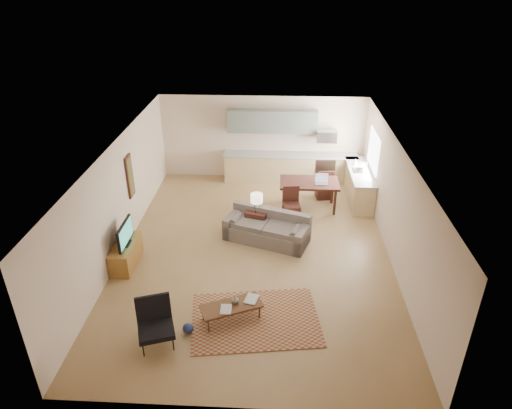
# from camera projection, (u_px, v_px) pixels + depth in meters

# --- Properties ---
(room) EXTENTS (9.00, 9.00, 9.00)m
(room) POSITION_uv_depth(u_px,v_px,m) (255.00, 203.00, 10.64)
(room) COLOR olive
(room) RESTS_ON ground
(kitchen_counter_back) EXTENTS (4.26, 0.64, 0.92)m
(kitchen_counter_back) POSITION_uv_depth(u_px,v_px,m) (290.00, 168.00, 14.70)
(kitchen_counter_back) COLOR tan
(kitchen_counter_back) RESTS_ON ground
(kitchen_counter_right) EXTENTS (0.64, 2.26, 0.92)m
(kitchen_counter_right) POSITION_uv_depth(u_px,v_px,m) (359.00, 185.00, 13.57)
(kitchen_counter_right) COLOR tan
(kitchen_counter_right) RESTS_ON ground
(kitchen_range) EXTENTS (0.62, 0.62, 0.90)m
(kitchen_range) POSITION_uv_depth(u_px,v_px,m) (324.00, 169.00, 14.66)
(kitchen_range) COLOR #A5A8AD
(kitchen_range) RESTS_ON ground
(kitchen_microwave) EXTENTS (0.62, 0.40, 0.35)m
(kitchen_microwave) POSITION_uv_depth(u_px,v_px,m) (327.00, 136.00, 14.16)
(kitchen_microwave) COLOR #A5A8AD
(kitchen_microwave) RESTS_ON room
(upper_cabinets) EXTENTS (2.80, 0.34, 0.70)m
(upper_cabinets) POSITION_uv_depth(u_px,v_px,m) (272.00, 121.00, 14.16)
(upper_cabinets) COLOR slate
(upper_cabinets) RESTS_ON room
(window_right) EXTENTS (0.02, 1.40, 1.05)m
(window_right) POSITION_uv_depth(u_px,v_px,m) (373.00, 151.00, 13.04)
(window_right) COLOR white
(window_right) RESTS_ON room
(wall_art_left) EXTENTS (0.06, 0.42, 1.10)m
(wall_art_left) POSITION_uv_depth(u_px,v_px,m) (130.00, 176.00, 11.49)
(wall_art_left) COLOR brown
(wall_art_left) RESTS_ON room
(triptych) EXTENTS (1.70, 0.04, 0.50)m
(triptych) POSITION_uv_depth(u_px,v_px,m) (260.00, 126.00, 14.40)
(triptych) COLOR #F7ECC3
(triptych) RESTS_ON room
(rug) EXTENTS (2.73, 2.07, 0.02)m
(rug) POSITION_uv_depth(u_px,v_px,m) (255.00, 319.00, 9.11)
(rug) COLOR brown
(rug) RESTS_ON floor
(sofa) EXTENTS (2.39, 1.65, 0.77)m
(sofa) POSITION_uv_depth(u_px,v_px,m) (267.00, 228.00, 11.53)
(sofa) COLOR #635650
(sofa) RESTS_ON floor
(coffee_table) EXTENTS (1.30, 0.93, 0.36)m
(coffee_table) POSITION_uv_depth(u_px,v_px,m) (232.00, 312.00, 9.03)
(coffee_table) COLOR #4C2C15
(coffee_table) RESTS_ON floor
(book_a) EXTENTS (0.23, 0.30, 0.03)m
(book_a) POSITION_uv_depth(u_px,v_px,m) (220.00, 309.00, 8.83)
(book_a) COLOR maroon
(book_a) RESTS_ON coffee_table
(book_b) EXTENTS (0.40, 0.44, 0.02)m
(book_b) POSITION_uv_depth(u_px,v_px,m) (246.00, 298.00, 9.13)
(book_b) COLOR navy
(book_b) RESTS_ON coffee_table
(vase) EXTENTS (0.19, 0.19, 0.16)m
(vase) POSITION_uv_depth(u_px,v_px,m) (235.00, 300.00, 8.98)
(vase) COLOR black
(vase) RESTS_ON coffee_table
(armchair) EXTENTS (0.96, 0.96, 0.86)m
(armchair) POSITION_uv_depth(u_px,v_px,m) (156.00, 325.00, 8.36)
(armchair) COLOR black
(armchair) RESTS_ON floor
(tv_credenza) EXTENTS (0.46, 1.20, 0.55)m
(tv_credenza) POSITION_uv_depth(u_px,v_px,m) (126.00, 254.00, 10.68)
(tv_credenza) COLOR brown
(tv_credenza) RESTS_ON floor
(tv) EXTENTS (0.09, 0.92, 0.55)m
(tv) POSITION_uv_depth(u_px,v_px,m) (125.00, 234.00, 10.42)
(tv) COLOR black
(tv) RESTS_ON tv_credenza
(console_table) EXTENTS (0.63, 0.50, 0.64)m
(console_table) POSITION_uv_depth(u_px,v_px,m) (257.00, 222.00, 11.88)
(console_table) COLOR #341712
(console_table) RESTS_ON floor
(table_lamp) EXTENTS (0.39, 0.39, 0.52)m
(table_lamp) POSITION_uv_depth(u_px,v_px,m) (257.00, 203.00, 11.61)
(table_lamp) COLOR beige
(table_lamp) RESTS_ON console_table
(dining_table) EXTENTS (1.66, 0.96, 0.84)m
(dining_table) POSITION_uv_depth(u_px,v_px,m) (309.00, 195.00, 13.06)
(dining_table) COLOR #341712
(dining_table) RESTS_ON floor
(dining_chair_near) EXTENTS (0.50, 0.52, 0.94)m
(dining_chair_near) POSITION_uv_depth(u_px,v_px,m) (292.00, 205.00, 12.43)
(dining_chair_near) COLOR #341712
(dining_chair_near) RESTS_ON floor
(dining_chair_far) EXTENTS (0.51, 0.53, 0.95)m
(dining_chair_far) POSITION_uv_depth(u_px,v_px,m) (324.00, 183.00, 13.64)
(dining_chair_far) COLOR #341712
(dining_chair_far) RESTS_ON floor
(laptop) EXTENTS (0.37, 0.29, 0.26)m
(laptop) POSITION_uv_depth(u_px,v_px,m) (322.00, 179.00, 12.69)
(laptop) COLOR #A5A8AD
(laptop) RESTS_ON dining_table
(soap_bottle) EXTENTS (0.12, 0.12, 0.19)m
(soap_bottle) POSITION_uv_depth(u_px,v_px,m) (355.00, 162.00, 13.69)
(soap_bottle) COLOR #F7ECC3
(soap_bottle) RESTS_ON kitchen_counter_right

